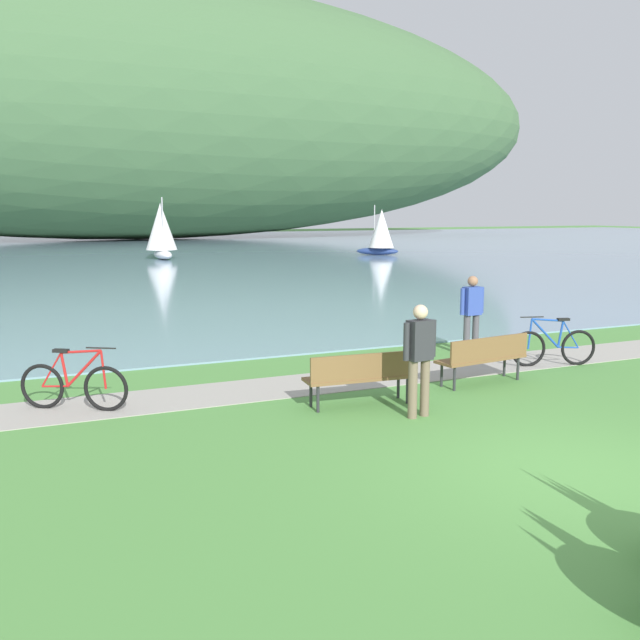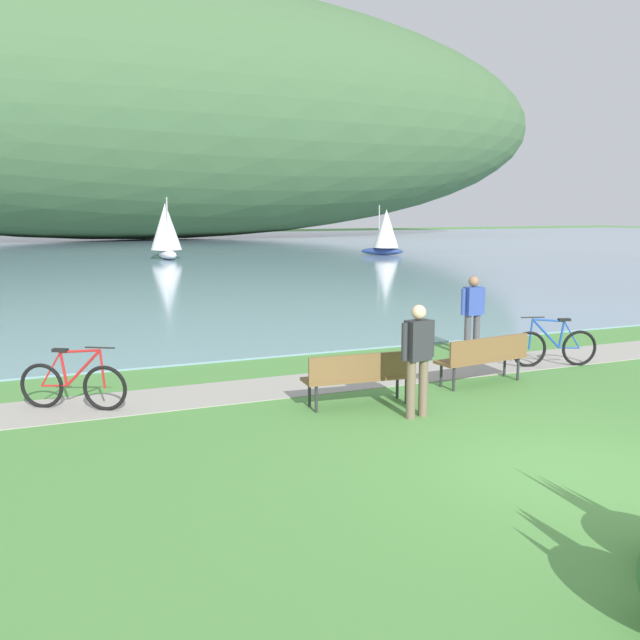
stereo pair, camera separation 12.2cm
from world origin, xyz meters
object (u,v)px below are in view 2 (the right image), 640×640
at_px(sailboat_nearest_to_shore, 386,232).
at_px(person_at_shoreline, 473,310).
at_px(park_bench_further_along, 360,374).
at_px(park_bench_near_camera, 484,356).
at_px(sailboat_mid_bay, 166,230).
at_px(person_on_the_grass, 418,353).
at_px(bicycle_leaning_near_bench, 73,385).
at_px(bicycle_beside_path, 554,347).

bearing_deg(sailboat_nearest_to_shore, person_at_shoreline, -115.35).
distance_m(park_bench_further_along, sailboat_nearest_to_shore, 37.33).
bearing_deg(park_bench_near_camera, sailboat_mid_bay, 88.16).
bearing_deg(person_on_the_grass, bicycle_leaning_near_bench, 152.32).
xyz_separation_m(park_bench_further_along, sailboat_mid_bay, (3.77, 34.73, 1.31)).
bearing_deg(bicycle_beside_path, park_bench_near_camera, -163.13).
xyz_separation_m(park_bench_further_along, person_at_shoreline, (3.95, 2.58, 0.46)).
relative_size(bicycle_beside_path, sailboat_mid_bay, 0.45).
height_order(sailboat_nearest_to_shore, sailboat_mid_bay, sailboat_mid_bay).
bearing_deg(sailboat_nearest_to_shore, park_bench_near_camera, -115.72).
bearing_deg(person_on_the_grass, person_at_shoreline, 45.14).
bearing_deg(park_bench_further_along, sailboat_mid_bay, 83.81).
distance_m(park_bench_further_along, person_at_shoreline, 4.74).
relative_size(park_bench_further_along, bicycle_beside_path, 1.07).
distance_m(bicycle_beside_path, sailboat_nearest_to_shore, 34.26).
bearing_deg(person_at_shoreline, park_bench_near_camera, -120.59).
distance_m(park_bench_further_along, person_on_the_grass, 1.10).
relative_size(bicycle_leaning_near_bench, bicycle_beside_path, 0.90).
xyz_separation_m(park_bench_further_along, sailboat_nearest_to_shore, (18.17, 32.59, 1.10)).
bearing_deg(park_bench_further_along, bicycle_beside_path, 12.40).
bearing_deg(bicycle_beside_path, sailboat_mid_bay, 91.81).
bearing_deg(person_at_shoreline, bicycle_leaning_near_bench, -173.19).
bearing_deg(sailboat_mid_bay, person_at_shoreline, -89.67).
xyz_separation_m(park_bench_near_camera, sailboat_nearest_to_shore, (15.51, 32.19, 1.10)).
bearing_deg(park_bench_near_camera, bicycle_beside_path, 16.87).
bearing_deg(bicycle_leaning_near_bench, person_at_shoreline, 6.81).
height_order(bicycle_leaning_near_bench, person_at_shoreline, person_at_shoreline).
xyz_separation_m(park_bench_near_camera, person_on_the_grass, (-2.14, -1.26, 0.46)).
height_order(park_bench_near_camera, sailboat_nearest_to_shore, sailboat_nearest_to_shore).
relative_size(park_bench_further_along, person_on_the_grass, 1.07).
distance_m(bicycle_leaning_near_bench, bicycle_beside_path, 9.03).
xyz_separation_m(bicycle_beside_path, sailboat_mid_bay, (-1.06, 33.66, 1.44)).
relative_size(bicycle_beside_path, person_at_shoreline, 1.00).
bearing_deg(park_bench_near_camera, person_at_shoreline, 59.41).
bearing_deg(bicycle_leaning_near_bench, bicycle_beside_path, -3.49).
distance_m(person_at_shoreline, sailboat_mid_bay, 32.15).
bearing_deg(sailboat_mid_bay, park_bench_further_along, -96.19).
bearing_deg(person_at_shoreline, bicycle_beside_path, -59.93).
height_order(bicycle_beside_path, sailboat_nearest_to_shore, sailboat_nearest_to_shore).
relative_size(person_at_shoreline, sailboat_mid_bay, 0.45).
relative_size(park_bench_near_camera, park_bench_further_along, 1.01).
height_order(person_on_the_grass, sailboat_nearest_to_shore, sailboat_nearest_to_shore).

